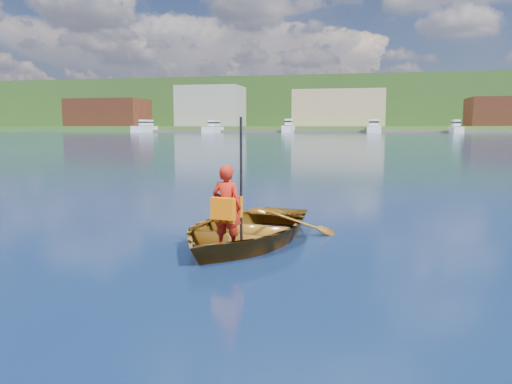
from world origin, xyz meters
name	(u,v)px	position (x,y,z in m)	size (l,w,h in m)	color
ground	(184,238)	(0.00, 0.00, 0.00)	(600.00, 600.00, 0.00)	#14273E
rowboat	(244,229)	(1.02, -0.04, 0.20)	(3.07, 3.83, 0.71)	maroon
child_paddler	(227,207)	(0.99, -0.95, 0.70)	(0.49, 0.39, 1.85)	#B31D0E
shoreline	(356,109)	(0.00, 236.61, 10.32)	(400.00, 140.00, 22.00)	#354E22
dock	(390,131)	(11.08, 148.00, 0.40)	(160.03, 5.42, 0.80)	brown
waterfront_buildings	(331,109)	(-7.74, 165.00, 7.74)	(202.00, 16.00, 14.00)	brown
marina_yachts	(351,128)	(-0.35, 143.30, 1.44)	(144.50, 13.88, 4.41)	silver
hillside_trees	(388,91)	(14.32, 239.34, 18.44)	(286.47, 89.44, 26.78)	#382314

